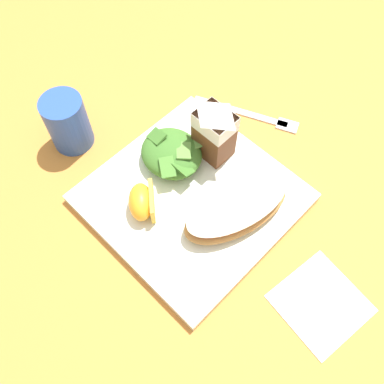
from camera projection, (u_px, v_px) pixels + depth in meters
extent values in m
plane|color=#C67A33|center=(192.00, 200.00, 0.67)|extent=(3.00, 3.00, 0.00)
cube|color=white|center=(192.00, 198.00, 0.66)|extent=(0.28, 0.28, 0.02)
ellipsoid|color=#B77F42|center=(236.00, 210.00, 0.62)|extent=(0.12, 0.18, 0.03)
ellipsoid|color=maroon|center=(237.00, 206.00, 0.61)|extent=(0.11, 0.17, 0.01)
ellipsoid|color=beige|center=(237.00, 204.00, 0.61)|extent=(0.11, 0.18, 0.01)
ellipsoid|color=#3D7028|center=(171.00, 153.00, 0.66)|extent=(0.10, 0.09, 0.04)
cube|color=#5B8E3D|center=(184.00, 151.00, 0.65)|extent=(0.04, 0.04, 0.01)
cube|color=#5B8E3D|center=(195.00, 143.00, 0.66)|extent=(0.03, 0.04, 0.01)
cube|color=#3D7028|center=(157.00, 136.00, 0.66)|extent=(0.03, 0.03, 0.02)
cube|color=#336023|center=(165.00, 139.00, 0.66)|extent=(0.04, 0.03, 0.01)
cube|color=#4C8433|center=(167.00, 167.00, 0.64)|extent=(0.04, 0.04, 0.01)
cube|color=#3D7028|center=(183.00, 168.00, 0.64)|extent=(0.03, 0.02, 0.01)
cube|color=brown|center=(214.00, 134.00, 0.65)|extent=(0.06, 0.04, 0.09)
cube|color=white|center=(215.00, 122.00, 0.62)|extent=(0.06, 0.04, 0.03)
pyramid|color=white|center=(216.00, 111.00, 0.60)|extent=(0.06, 0.04, 0.02)
ellipsoid|color=orange|center=(141.00, 202.00, 0.62)|extent=(0.07, 0.07, 0.04)
cube|color=gold|center=(152.00, 201.00, 0.62)|extent=(0.05, 0.04, 0.03)
cube|color=white|center=(321.00, 303.00, 0.59)|extent=(0.12, 0.12, 0.00)
cube|color=silver|center=(240.00, 111.00, 0.75)|extent=(0.16, 0.08, 0.01)
cube|color=silver|center=(287.00, 125.00, 0.73)|extent=(0.04, 0.04, 0.01)
cylinder|color=#284CA3|center=(68.00, 123.00, 0.68)|extent=(0.07, 0.07, 0.09)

